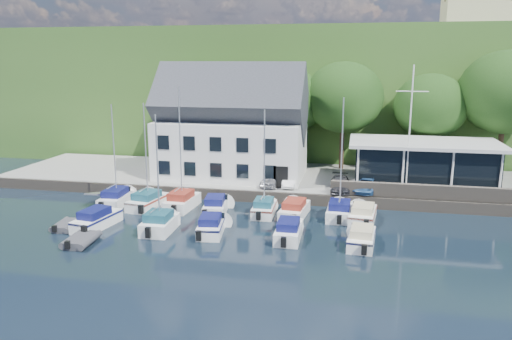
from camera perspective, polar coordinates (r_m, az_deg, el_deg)
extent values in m
plane|color=black|center=(33.15, 2.09, -9.24)|extent=(180.00, 180.00, 0.00)
cube|color=gray|center=(49.56, 5.43, -1.29)|extent=(60.00, 13.00, 1.00)
cube|color=#5A5248|center=(43.31, 4.49, -3.31)|extent=(60.00, 0.30, 1.00)
cube|color=#325A21|center=(92.61, 8.55, 9.74)|extent=(160.00, 75.00, 16.00)
cube|color=#576633|center=(100.50, 13.67, 14.39)|extent=(50.00, 30.00, 0.30)
cube|color=#5A5248|center=(43.70, 20.41, -2.44)|extent=(18.00, 0.50, 1.20)
imported|color=#BBBCC0|center=(45.41, 1.73, -1.08)|extent=(1.76, 3.69, 1.22)
imported|color=white|center=(45.33, 3.90, -1.21)|extent=(1.26, 3.35, 1.09)
imported|color=#2E2E33|center=(44.45, 9.59, -1.56)|extent=(1.86, 4.24, 1.21)
imported|color=#2C5487|center=(44.46, 12.57, -1.65)|extent=(2.42, 3.92, 1.25)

